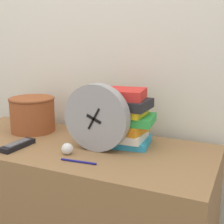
# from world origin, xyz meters

# --- Properties ---
(wall_back) EXTENTS (6.00, 0.04, 2.40)m
(wall_back) POSITION_xyz_m (0.00, 0.59, 1.20)
(wall_back) COLOR silver
(wall_back) RESTS_ON ground_plane
(desk) EXTENTS (1.21, 0.52, 0.76)m
(desk) POSITION_xyz_m (0.00, 0.26, 0.38)
(desk) COLOR olive
(desk) RESTS_ON ground_plane
(desk_clock) EXTENTS (0.27, 0.05, 0.27)m
(desk_clock) POSITION_xyz_m (0.14, 0.24, 0.89)
(desk_clock) COLOR #99999E
(desk_clock) RESTS_ON desk
(book_stack) EXTENTS (0.25, 0.19, 0.24)m
(book_stack) POSITION_xyz_m (0.21, 0.36, 0.87)
(book_stack) COLOR #2D9ED1
(book_stack) RESTS_ON desk
(basket) EXTENTS (0.22, 0.22, 0.17)m
(basket) POSITION_xyz_m (-0.27, 0.36, 0.85)
(basket) COLOR #994C28
(basket) RESTS_ON desk
(tv_remote) EXTENTS (0.06, 0.16, 0.02)m
(tv_remote) POSITION_xyz_m (-0.18, 0.13, 0.77)
(tv_remote) COLOR black
(tv_remote) RESTS_ON desk
(crumpled_paper_ball) EXTENTS (0.04, 0.04, 0.04)m
(crumpled_paper_ball) POSITION_xyz_m (0.05, 0.15, 0.78)
(crumpled_paper_ball) COLOR white
(crumpled_paper_ball) RESTS_ON desk
(pen) EXTENTS (0.14, 0.02, 0.01)m
(pen) POSITION_xyz_m (0.14, 0.10, 0.76)
(pen) COLOR navy
(pen) RESTS_ON desk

